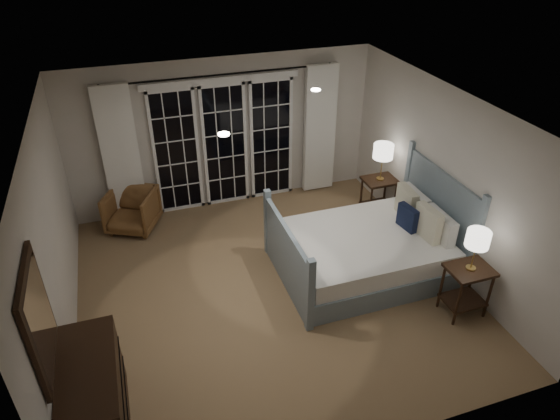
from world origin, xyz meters
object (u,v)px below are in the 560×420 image
object	(u,v)px
nightstand_right	(379,192)
lamp_right	(383,152)
bed	(368,249)
dresser	(95,400)
lamp_left	(478,239)
nightstand_left	(467,283)
armchair	(132,210)

from	to	relation	value
nightstand_right	lamp_right	world-z (taller)	lamp_right
bed	lamp_right	xyz separation A→B (m)	(0.82, 1.24, 0.83)
bed	nightstand_right	distance (m)	1.49
bed	dresser	world-z (taller)	bed
bed	nightstand_right	xyz separation A→B (m)	(0.82, 1.24, 0.11)
nightstand_right	lamp_left	xyz separation A→B (m)	(-0.08, -2.42, 0.67)
bed	lamp_right	distance (m)	1.70
lamp_right	dresser	xyz separation A→B (m)	(-4.47, -2.72, -0.72)
lamp_left	nightstand_left	bearing A→B (deg)	-26.57
nightstand_left	armchair	world-z (taller)	nightstand_left
dresser	armchair	bearing A→B (deg)	80.60
lamp_left	lamp_right	xyz separation A→B (m)	(0.08, 2.42, 0.04)
nightstand_left	lamp_right	world-z (taller)	lamp_right
armchair	lamp_right	bearing A→B (deg)	13.57
armchair	bed	bearing A→B (deg)	-8.45
nightstand_left	lamp_right	size ratio (longest dim) A/B	1.14
bed	lamp_left	size ratio (longest dim) A/B	4.31
nightstand_right	dresser	size ratio (longest dim) A/B	0.54
lamp_left	armchair	xyz separation A→B (m)	(-3.79, 3.31, -0.79)
nightstand_left	dresser	distance (m)	4.40
bed	nightstand_left	xyz separation A→B (m)	(0.75, -1.18, 0.12)
lamp_left	lamp_right	size ratio (longest dim) A/B	0.89
nightstand_left	armchair	xyz separation A→B (m)	(-3.79, 3.31, -0.13)
nightstand_left	bed	bearing A→B (deg)	122.38
lamp_right	dresser	world-z (taller)	lamp_right
lamp_right	armchair	size ratio (longest dim) A/B	0.83
nightstand_left	nightstand_right	size ratio (longest dim) A/B	1.02
nightstand_right	dresser	bearing A→B (deg)	-148.67
dresser	lamp_right	bearing A→B (deg)	31.33
bed	lamp_left	xyz separation A→B (m)	(0.75, -1.18, 0.78)
lamp_right	lamp_left	bearing A→B (deg)	-91.78
nightstand_left	lamp_left	distance (m)	0.66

